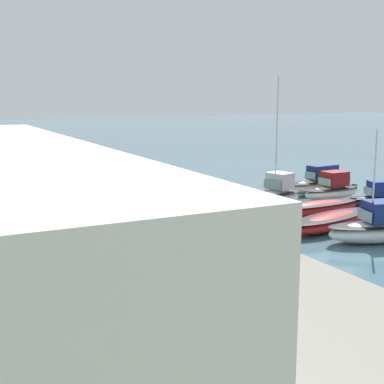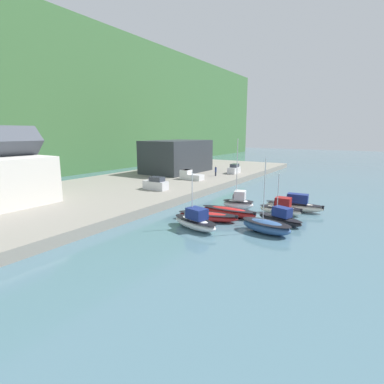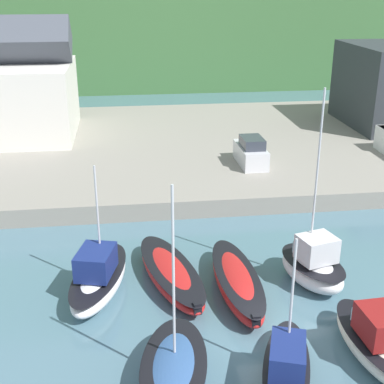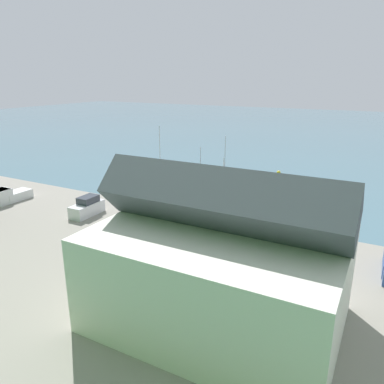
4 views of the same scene
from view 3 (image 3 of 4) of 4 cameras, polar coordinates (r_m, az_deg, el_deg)
name	(u,v)px [view 3 (image 3 of 4)]	position (r m, az deg, el deg)	size (l,w,h in m)	color
ground_plane	(272,336)	(23.97, 8.53, -14.95)	(320.00, 320.00, 0.00)	slate
quay_promenade	(193,146)	(47.14, 0.08, 4.94)	(115.21, 27.95, 1.21)	gray
moored_boat_0	(99,277)	(26.48, -9.92, -8.88)	(3.68, 6.59, 6.38)	white
moored_boat_1	(171,274)	(27.00, -2.25, -8.70)	(3.93, 7.86, 1.03)	red
moored_boat_2	(237,282)	(26.29, 4.82, -9.51)	(2.15, 7.53, 1.16)	red
moored_boat_3	(313,266)	(27.45, 12.77, -7.66)	(3.41, 4.74, 9.78)	silver
moored_boat_4	(174,374)	(20.74, -1.93, -18.79)	(3.37, 5.98, 8.05)	#33568E
moored_boat_5	(286,369)	(21.25, 10.03, -18.12)	(3.55, 6.18, 5.90)	black
moored_boat_6	(375,340)	(23.31, 18.98, -14.72)	(2.38, 5.61, 2.30)	white
parked_car_2	(251,153)	(40.46, 6.30, 4.20)	(1.87, 4.23, 2.16)	silver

